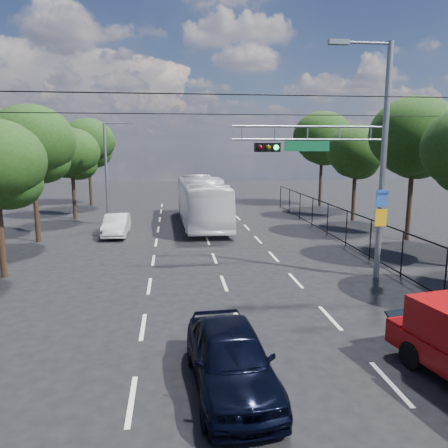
{
  "coord_description": "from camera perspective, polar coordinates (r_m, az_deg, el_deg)",
  "views": [
    {
      "loc": [
        -2.01,
        -8.92,
        5.53
      ],
      "look_at": [
        -0.23,
        6.09,
        2.8
      ],
      "focal_mm": 35.0,
      "sensor_mm": 36.0,
      "label": 1
    }
  ],
  "objects": [
    {
      "name": "ground",
      "position": [
        10.68,
        5.43,
        -20.98
      ],
      "size": [
        120.0,
        120.0,
        0.0
      ],
      "primitive_type": "plane",
      "color": "black",
      "rests_on": "ground"
    },
    {
      "name": "lane_markings",
      "position": [
        23.66,
        -1.73,
        -3.27
      ],
      "size": [
        6.12,
        38.0,
        0.01
      ],
      "color": "beige",
      "rests_on": "ground"
    },
    {
      "name": "signal_mast",
      "position": [
        18.42,
        16.76,
        8.92
      ],
      "size": [
        6.43,
        0.39,
        9.5
      ],
      "color": "slate",
      "rests_on": "ground"
    },
    {
      "name": "streetlight_left",
      "position": [
        31.26,
        -14.84,
        6.98
      ],
      "size": [
        2.09,
        0.22,
        7.08
      ],
      "color": "slate",
      "rests_on": "ground"
    },
    {
      "name": "utility_wires",
      "position": [
        17.94,
        -0.33,
        15.69
      ],
      "size": [
        22.0,
        5.04,
        0.74
      ],
      "color": "black",
      "rests_on": "ground"
    },
    {
      "name": "fence_right",
      "position": [
        23.61,
        17.38,
        -1.22
      ],
      "size": [
        0.06,
        34.03,
        2.0
      ],
      "color": "black",
      "rests_on": "ground"
    },
    {
      "name": "tree_right_c",
      "position": [
        27.65,
        23.59,
        9.82
      ],
      "size": [
        5.1,
        5.1,
        8.29
      ],
      "color": "black",
      "rests_on": "ground"
    },
    {
      "name": "tree_right_d",
      "position": [
        33.74,
        16.86,
        8.65
      ],
      "size": [
        4.32,
        4.32,
        7.02
      ],
      "color": "black",
      "rests_on": "ground"
    },
    {
      "name": "tree_right_e",
      "position": [
        41.26,
        12.72,
        10.55
      ],
      "size": [
        5.28,
        5.28,
        8.58
      ],
      "color": "black",
      "rests_on": "ground"
    },
    {
      "name": "tree_left_c",
      "position": [
        27.08,
        -23.78,
        9.1
      ],
      "size": [
        4.8,
        4.8,
        7.8
      ],
      "color": "black",
      "rests_on": "ground"
    },
    {
      "name": "tree_left_d",
      "position": [
        34.74,
        -19.25,
        8.33
      ],
      "size": [
        4.2,
        4.2,
        6.83
      ],
      "color": "black",
      "rests_on": "ground"
    },
    {
      "name": "tree_left_e",
      "position": [
        42.62,
        -17.28,
        9.78
      ],
      "size": [
        4.92,
        4.92,
        7.99
      ],
      "color": "black",
      "rests_on": "ground"
    },
    {
      "name": "navy_hatchback",
      "position": [
        10.4,
        0.9,
        -17.07
      ],
      "size": [
        2.05,
        4.54,
        1.51
      ],
      "primitive_type": "imported",
      "rotation": [
        0.0,
        0.0,
        0.06
      ],
      "color": "black",
      "rests_on": "ground"
    },
    {
      "name": "white_bus",
      "position": [
        30.9,
        -2.91,
        3.03
      ],
      "size": [
        3.15,
        12.01,
        3.32
      ],
      "primitive_type": "imported",
      "rotation": [
        0.0,
        0.0,
        0.03
      ],
      "color": "silver",
      "rests_on": "ground"
    },
    {
      "name": "white_van",
      "position": [
        27.89,
        -13.87,
        -0.13
      ],
      "size": [
        1.41,
        4.0,
        1.32
      ],
      "primitive_type": "imported",
      "rotation": [
        0.0,
        0.0,
        -0.0
      ],
      "color": "silver",
      "rests_on": "ground"
    }
  ]
}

